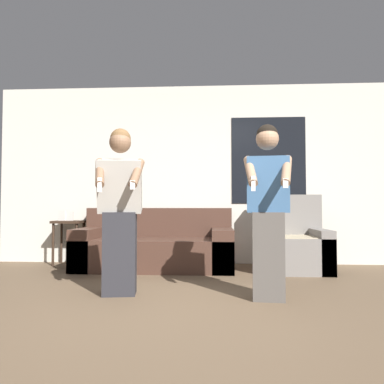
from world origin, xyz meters
The scene contains 7 objects.
ground_plane centered at (0.00, 0.00, 0.00)m, with size 14.00×14.00×0.00m, color brown.
wall_back centered at (0.02, 2.93, 1.35)m, with size 6.03×0.07×2.70m.
couch centered at (-0.50, 2.43, 0.28)m, with size 2.12×0.96×0.83m.
armchair centered at (1.36, 2.33, 0.33)m, with size 0.86×0.80×1.02m.
side_table centered at (-1.84, 2.69, 0.52)m, with size 0.42×0.38×0.80m.
person_left centered at (-0.60, 0.85, 0.82)m, with size 0.48×0.54×1.62m.
person_right centered at (0.81, 0.74, 0.83)m, with size 0.45×0.48×1.62m.
Camera 1 is at (0.31, -2.75, 0.85)m, focal length 35.00 mm.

